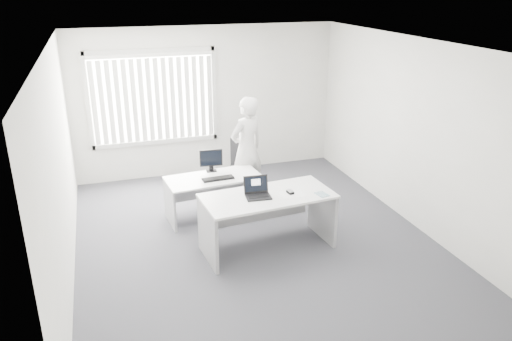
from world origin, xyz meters
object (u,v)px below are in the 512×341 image
object	(u,v)px
desk_far	(214,188)
monitor	(211,161)
desk_near	(268,210)
person	(247,149)
laptop	(258,189)
office_chair	(241,176)

from	to	relation	value
desk_far	monitor	distance (m)	0.45
desk_near	person	distance (m)	1.79
person	laptop	xyz separation A→B (m)	(-0.38, -1.79, 0.05)
person	desk_near	bearing A→B (deg)	57.67
office_chair	laptop	xyz separation A→B (m)	(-0.36, -2.09, 0.65)
person	monitor	bearing A→B (deg)	-3.94
office_chair	laptop	world-z (taller)	laptop
monitor	person	bearing A→B (deg)	26.54
office_chair	person	xyz separation A→B (m)	(0.02, -0.31, 0.60)
desk_near	person	bearing A→B (deg)	77.50
desk_far	laptop	size ratio (longest dim) A/B	4.57
laptop	monitor	world-z (taller)	laptop
desk_far	laptop	distance (m)	1.39
desk_far	laptop	bearing A→B (deg)	-81.16
desk_near	person	xyz separation A→B (m)	(0.23, 1.74, 0.31)
desk_far	desk_near	bearing A→B (deg)	-74.35
office_chair	desk_near	bearing A→B (deg)	-73.73
office_chair	monitor	distance (m)	1.03
monitor	desk_far	bearing A→B (deg)	-90.47
desk_near	office_chair	bearing A→B (deg)	79.07
office_chair	person	bearing A→B (deg)	-64.69
desk_far	person	world-z (taller)	person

